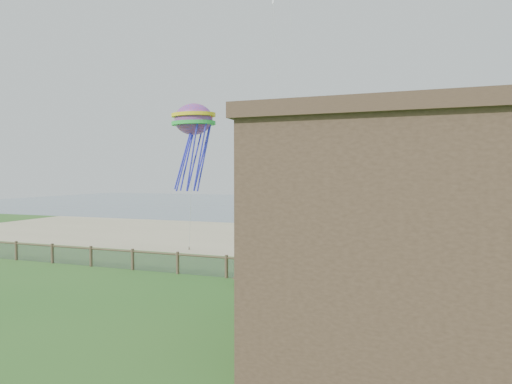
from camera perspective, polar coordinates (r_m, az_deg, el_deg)
ground at (r=20.02m, az=-10.87°, el=-14.11°), size 160.00×160.00×0.00m
sand_beach at (r=40.11m, az=5.58°, el=-5.84°), size 72.00×20.00×0.02m
ocean at (r=83.25m, az=13.17°, el=-1.71°), size 160.00×68.00×0.02m
chainlink_fence at (r=25.07m, az=-3.72°, el=-9.45°), size 36.20×0.20×1.25m
motel_deck at (r=22.34m, az=28.02°, el=-11.94°), size 15.00×2.00×0.50m
picnic_table at (r=23.40m, az=0.20°, el=-10.58°), size 2.22×1.78×0.86m
octopus_kite at (r=30.53m, az=-7.82°, el=5.96°), size 3.45×2.73×6.35m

